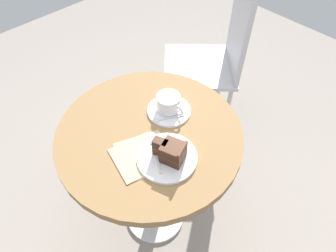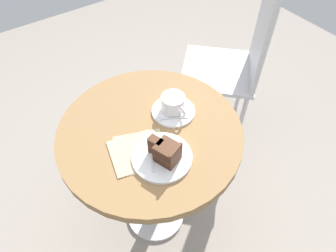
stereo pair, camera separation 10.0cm
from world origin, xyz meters
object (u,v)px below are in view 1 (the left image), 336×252
at_px(saucer, 169,111).
at_px(cake_slice, 171,152).
at_px(teaspoon, 165,119).
at_px(fork, 155,148).
at_px(cafe_chair, 218,50).
at_px(cake_plate, 167,158).
at_px(napkin, 141,156).
at_px(coffee_cup, 169,103).

xyz_separation_m(saucer, cake_slice, (0.16, -0.14, 0.04)).
bearing_deg(teaspoon, fork, 62.45).
bearing_deg(cake_slice, cafe_chair, 118.05).
bearing_deg(saucer, fork, -58.36).
distance_m(cake_plate, cafe_chair, 0.82).
distance_m(cake_slice, fork, 0.07).
relative_size(saucer, napkin, 0.73).
xyz_separation_m(teaspoon, cake_slice, (0.13, -0.10, 0.04)).
bearing_deg(napkin, fork, 70.42).
distance_m(cake_slice, cafe_chair, 0.83).
bearing_deg(napkin, cake_slice, 36.60).
xyz_separation_m(cake_slice, napkin, (-0.08, -0.06, -0.04)).
bearing_deg(cake_slice, fork, -168.53).
distance_m(coffee_cup, cake_plate, 0.21).
bearing_deg(cake_plate, napkin, -140.76).
xyz_separation_m(coffee_cup, cake_plate, (0.15, -0.15, -0.04)).
distance_m(cake_slice, napkin, 0.11).
height_order(saucer, cake_slice, cake_slice).
bearing_deg(cake_plate, coffee_cup, 134.47).
height_order(cake_slice, fork, cake_slice).
xyz_separation_m(saucer, napkin, (0.08, -0.20, -0.00)).
distance_m(saucer, fork, 0.18).
xyz_separation_m(coffee_cup, teaspoon, (0.03, -0.04, -0.03)).
xyz_separation_m(saucer, coffee_cup, (-0.00, 0.00, 0.04)).
bearing_deg(cake_slice, cake_plate, -158.68).
bearing_deg(coffee_cup, cake_plate, -45.53).
bearing_deg(cake_plate, teaspoon, 138.61).
distance_m(fork, cafe_chair, 0.81).
relative_size(saucer, teaspoon, 1.62).
height_order(teaspoon, cake_plate, teaspoon).
bearing_deg(cafe_chair, coffee_cup, -23.85).
distance_m(coffee_cup, napkin, 0.22).
bearing_deg(fork, coffee_cup, -26.01).
height_order(fork, cafe_chair, cafe_chair).
height_order(coffee_cup, cake_plate, coffee_cup).
xyz_separation_m(saucer, cake_plate, (0.14, -0.15, 0.00)).
distance_m(teaspoon, cake_slice, 0.17).
distance_m(saucer, cake_plate, 0.21).
bearing_deg(fork, saucer, -26.50).
bearing_deg(cafe_chair, cake_plate, -17.96).
xyz_separation_m(cake_plate, cafe_chair, (-0.37, 0.72, -0.14)).
relative_size(cake_slice, cafe_chair, 0.12).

